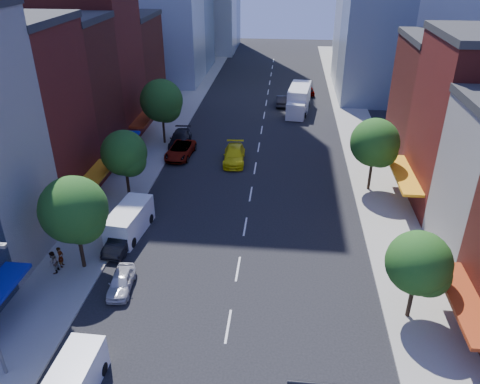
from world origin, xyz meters
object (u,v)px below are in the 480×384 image
object	(u,v)px
parked_car_second	(122,239)
traffic_car_far	(309,91)
traffic_car_oncoming	(282,100)
taxi	(234,155)
pedestrian_near	(61,257)
pedestrian_far	(53,262)
parked_car_rear	(180,139)
parked_car_third	(180,150)
parked_car_front	(121,282)
box_truck	(299,100)
cargo_van_far	(129,222)

from	to	relation	value
parked_car_second	traffic_car_far	size ratio (longest dim) A/B	1.16
traffic_car_far	parked_car_second	bearing A→B (deg)	64.84
traffic_car_oncoming	traffic_car_far	size ratio (longest dim) A/B	1.17
traffic_car_far	taxi	bearing A→B (deg)	66.36
parked_car_second	pedestrian_near	size ratio (longest dim) A/B	2.78
taxi	traffic_car_far	distance (m)	29.12
taxi	pedestrian_far	world-z (taller)	pedestrian_far
traffic_car_oncoming	parked_car_rear	bearing A→B (deg)	55.40
parked_car_third	pedestrian_near	bearing A→B (deg)	-97.81
parked_car_front	taxi	bearing A→B (deg)	70.74
traffic_car_oncoming	pedestrian_near	xyz separation A→B (m)	(-15.54, -42.05, 0.21)
box_truck	pedestrian_near	distance (m)	43.16
parked_car_rear	taxi	xyz separation A→B (m)	(7.05, -4.26, 0.01)
parked_car_front	traffic_car_far	xyz separation A→B (m)	(14.50, 50.22, 0.03)
taxi	parked_car_rear	bearing A→B (deg)	145.42
box_truck	traffic_car_oncoming	bearing A→B (deg)	137.63
traffic_car_oncoming	parked_car_front	bearing A→B (deg)	76.91
cargo_van_far	traffic_car_oncoming	size ratio (longest dim) A/B	1.23
pedestrian_far	taxi	bearing A→B (deg)	150.48
traffic_car_oncoming	taxi	bearing A→B (deg)	77.35
parked_car_rear	traffic_car_far	size ratio (longest dim) A/B	1.39
parked_car_rear	taxi	size ratio (longest dim) A/B	0.99
parked_car_third	traffic_car_far	world-z (taller)	parked_car_third
parked_car_front	parked_car_second	xyz separation A→B (m)	(-1.61, 5.05, 0.11)
cargo_van_far	pedestrian_far	bearing A→B (deg)	-117.13
taxi	pedestrian_near	size ratio (longest dim) A/B	3.40
parked_car_front	cargo_van_far	size ratio (longest dim) A/B	0.66
parked_car_third	pedestrian_near	size ratio (longest dim) A/B	3.38
parked_car_second	traffic_car_oncoming	distance (m)	40.74
taxi	pedestrian_far	distance (m)	24.00
taxi	traffic_car_far	bearing A→B (deg)	68.47
traffic_car_oncoming	cargo_van_far	bearing A→B (deg)	72.23
parked_car_front	box_truck	size ratio (longest dim) A/B	0.41
parked_car_front	cargo_van_far	distance (m)	7.21
parked_car_front	traffic_car_oncoming	size ratio (longest dim) A/B	0.81
traffic_car_oncoming	pedestrian_far	bearing A→B (deg)	69.91
parked_car_third	pedestrian_near	distance (m)	21.88
parked_car_second	traffic_car_far	bearing A→B (deg)	75.42
parked_car_rear	taxi	distance (m)	8.24
parked_car_second	taxi	world-z (taller)	taxi
box_truck	parked_car_rear	bearing A→B (deg)	-127.98
parked_car_third	traffic_car_oncoming	world-z (taller)	parked_car_third
cargo_van_far	parked_car_second	bearing A→B (deg)	-83.51
pedestrian_far	cargo_van_far	bearing A→B (deg)	144.30
traffic_car_far	cargo_van_far	bearing A→B (deg)	64.01
parked_car_front	traffic_car_far	bearing A→B (deg)	68.22
parked_car_rear	pedestrian_near	bearing A→B (deg)	-101.51
traffic_car_far	parked_car_third	bearing A→B (deg)	54.70
parked_car_front	taxi	distance (m)	23.19
cargo_van_far	parked_car_third	bearing A→B (deg)	93.31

